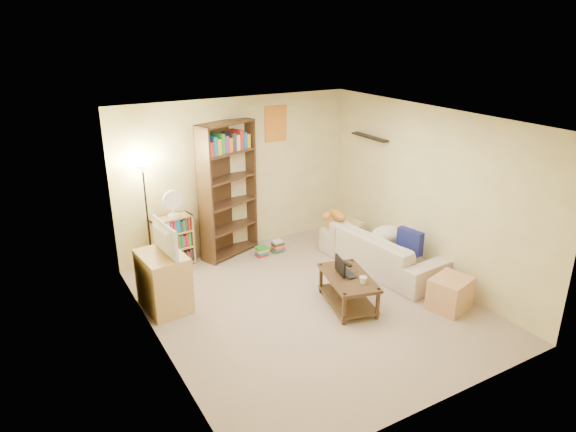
{
  "coord_description": "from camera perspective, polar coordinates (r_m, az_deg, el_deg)",
  "views": [
    {
      "loc": [
        -3.27,
        -5.09,
        3.57
      ],
      "look_at": [
        0.05,
        0.68,
        1.05
      ],
      "focal_mm": 32.0,
      "sensor_mm": 36.0,
      "label": 1
    }
  ],
  "objects": [
    {
      "name": "mug",
      "position": [
        6.68,
        8.35,
        -7.07
      ],
      "size": [
        0.19,
        0.19,
        0.1
      ],
      "primitive_type": "imported",
      "rotation": [
        0.0,
        0.0,
        -0.53
      ],
      "color": "white",
      "rests_on": "coffee_table"
    },
    {
      "name": "tall_bookshelf",
      "position": [
        8.12,
        -6.72,
        3.21
      ],
      "size": [
        1.03,
        0.64,
        2.17
      ],
      "rotation": [
        0.0,
        0.0,
        0.35
      ],
      "color": "#462E1B",
      "rests_on": "ground"
    },
    {
      "name": "navy_pillow",
      "position": [
        7.69,
        13.39,
        -2.78
      ],
      "size": [
        0.19,
        0.41,
        0.36
      ],
      "primitive_type": "cube",
      "rotation": [
        0.0,
        0.0,
        1.76
      ],
      "color": "navy",
      "rests_on": "sofa"
    },
    {
      "name": "short_bookshelf",
      "position": [
        8.08,
        -12.75,
        -2.84
      ],
      "size": [
        0.67,
        0.33,
        0.82
      ],
      "rotation": [
        0.0,
        0.0,
        0.12
      ],
      "color": "tan",
      "rests_on": "ground"
    },
    {
      "name": "cream_blanket",
      "position": [
        8.05,
        10.98,
        -1.96
      ],
      "size": [
        0.56,
        0.4,
        0.24
      ],
      "primitive_type": "ellipsoid",
      "color": "beige",
      "rests_on": "sofa"
    },
    {
      "name": "laptop_screen",
      "position": [
        6.83,
        5.82,
        -5.52
      ],
      "size": [
        0.09,
        0.32,
        0.22
      ],
      "primitive_type": "cube",
      "rotation": [
        0.0,
        0.0,
        -0.24
      ],
      "color": "white",
      "rests_on": "laptop"
    },
    {
      "name": "side_table",
      "position": [
        8.45,
        6.03,
        -2.42
      ],
      "size": [
        0.54,
        0.54,
        0.53
      ],
      "primitive_type": "cube",
      "rotation": [
        0.0,
        0.0,
        -0.19
      ],
      "color": "tan",
      "rests_on": "ground"
    },
    {
      "name": "coffee_table",
      "position": [
        6.93,
        6.69,
        -7.78
      ],
      "size": [
        0.76,
        1.07,
        0.43
      ],
      "rotation": [
        0.0,
        0.0,
        -0.24
      ],
      "color": "#44301A",
      "rests_on": "ground"
    },
    {
      "name": "room",
      "position": [
        6.37,
        2.65,
        2.89
      ],
      "size": [
        4.5,
        4.54,
        2.52
      ],
      "color": "tan",
      "rests_on": "ground"
    },
    {
      "name": "laptop",
      "position": [
        6.93,
        6.87,
        -6.23
      ],
      "size": [
        0.37,
        0.26,
        0.03
      ],
      "primitive_type": "imported",
      "rotation": [
        0.0,
        0.0,
        1.51
      ],
      "color": "black",
      "rests_on": "coffee_table"
    },
    {
      "name": "television",
      "position": [
        6.72,
        -14.07,
        -2.54
      ],
      "size": [
        0.74,
        0.22,
        0.42
      ],
      "primitive_type": "imported",
      "rotation": [
        0.0,
        0.0,
        1.66
      ],
      "color": "black",
      "rests_on": "tv_stand"
    },
    {
      "name": "tv_stand",
      "position": [
        6.97,
        -13.64,
        -7.07
      ],
      "size": [
        0.58,
        0.77,
        0.78
      ],
      "primitive_type": "cube",
      "rotation": [
        0.0,
        0.0,
        0.09
      ],
      "color": "tan",
      "rests_on": "ground"
    },
    {
      "name": "sofa",
      "position": [
        8.0,
        10.38,
        -3.74
      ],
      "size": [
        2.22,
        1.19,
        0.6
      ],
      "primitive_type": "imported",
      "rotation": [
        0.0,
        0.0,
        1.66
      ],
      "color": "#BCB09C",
      "rests_on": "ground"
    },
    {
      "name": "end_cabinet",
      "position": [
        7.18,
        17.56,
        -8.19
      ],
      "size": [
        0.62,
        0.56,
        0.43
      ],
      "primitive_type": "cube",
      "rotation": [
        0.0,
        0.0,
        0.27
      ],
      "color": "tan",
      "rests_on": "ground"
    },
    {
      "name": "tv_remote",
      "position": [
        7.16,
        6.56,
        -5.33
      ],
      "size": [
        0.06,
        0.18,
        0.02
      ],
      "primitive_type": "cube",
      "rotation": [
        0.0,
        0.0,
        0.06
      ],
      "color": "black",
      "rests_on": "coffee_table"
    },
    {
      "name": "tabby_cat",
      "position": [
        8.22,
        5.31,
        0.09
      ],
      "size": [
        0.48,
        0.2,
        0.16
      ],
      "color": "orange",
      "rests_on": "sofa"
    },
    {
      "name": "book_stacks",
      "position": [
        8.44,
        -1.96,
        -3.63
      ],
      "size": [
        0.5,
        0.17,
        0.2
      ],
      "color": "red",
      "rests_on": "ground"
    },
    {
      "name": "floor_lamp",
      "position": [
        7.68,
        -15.67,
        3.13
      ],
      "size": [
        0.29,
        0.29,
        1.69
      ],
      "color": "black",
      "rests_on": "ground"
    },
    {
      "name": "desk_fan",
      "position": [
        7.82,
        -12.7,
        1.44
      ],
      "size": [
        0.29,
        0.16,
        0.43
      ],
      "color": "white",
      "rests_on": "short_bookshelf"
    }
  ]
}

